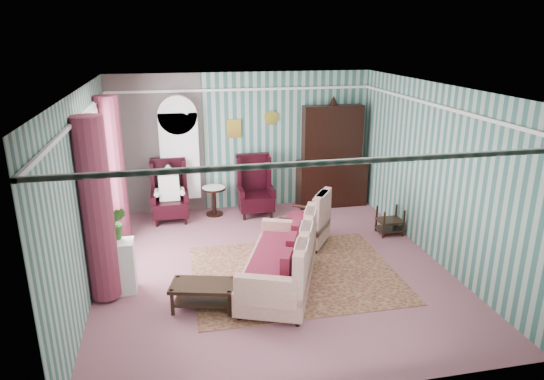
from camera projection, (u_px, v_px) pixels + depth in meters
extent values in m
plane|color=#874E59|center=(272.00, 267.00, 7.95)|extent=(6.00, 6.00, 0.00)
cube|color=#345F59|center=(243.00, 142.00, 10.29)|extent=(5.50, 0.02, 2.90)
cube|color=#345F59|center=(335.00, 272.00, 4.71)|extent=(5.50, 0.02, 2.90)
cube|color=#345F59|center=(85.00, 194.00, 6.97)|extent=(0.02, 6.00, 2.90)
cube|color=#345F59|center=(434.00, 173.00, 8.03)|extent=(0.02, 6.00, 2.90)
cube|color=white|center=(272.00, 88.00, 7.05)|extent=(5.50, 6.00, 0.02)
cube|color=#834257|center=(157.00, 146.00, 9.93)|extent=(1.90, 0.01, 2.90)
cube|color=silver|center=(272.00, 112.00, 7.16)|extent=(5.50, 6.00, 0.05)
cube|color=white|center=(93.00, 176.00, 7.50)|extent=(0.04, 1.50, 1.90)
cylinder|color=maroon|center=(97.00, 211.00, 6.62)|extent=(0.44, 0.44, 2.60)
cylinder|color=maroon|center=(112.00, 170.00, 8.57)|extent=(0.44, 0.44, 2.60)
cube|color=gold|center=(234.00, 129.00, 10.13)|extent=(0.30, 0.03, 0.38)
cube|color=white|center=(180.00, 162.00, 9.98)|extent=(0.80, 0.28, 2.24)
cube|color=black|center=(332.00, 153.00, 10.48)|extent=(1.50, 0.56, 2.36)
cube|color=black|center=(169.00, 191.00, 9.72)|extent=(0.76, 0.80, 1.25)
cube|color=black|center=(255.00, 186.00, 10.06)|extent=(0.76, 0.80, 1.25)
cylinder|color=black|center=(214.00, 201.00, 10.14)|extent=(0.50, 0.50, 0.60)
cube|color=black|center=(390.00, 220.00, 9.18)|extent=(0.45, 0.38, 0.54)
cube|color=white|center=(116.00, 267.00, 7.08)|extent=(0.55, 0.35, 0.80)
cube|color=#4F1A21|center=(295.00, 273.00, 7.73)|extent=(3.20, 2.60, 0.01)
cube|color=#C1B796|center=(279.00, 254.00, 7.12)|extent=(1.64, 2.31, 1.13)
cube|color=#C0AD95|center=(305.00, 218.00, 8.65)|extent=(1.17, 1.17, 1.03)
cube|color=black|center=(203.00, 296.00, 6.72)|extent=(0.98, 0.69, 0.37)
imported|color=#1A4F18|center=(106.00, 233.00, 6.77)|extent=(0.42, 0.39, 0.39)
imported|color=#1E591B|center=(117.00, 223.00, 7.00)|extent=(0.29, 0.24, 0.49)
imported|color=#205119|center=(105.00, 228.00, 6.90)|extent=(0.26, 0.26, 0.42)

